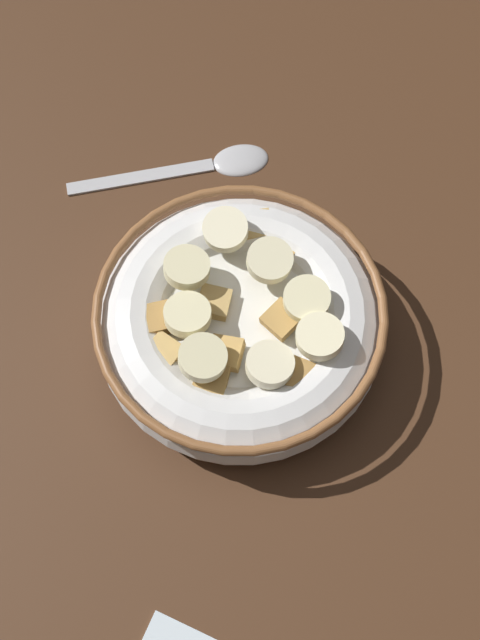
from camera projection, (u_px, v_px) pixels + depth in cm
name	position (u px, v px, depth cm)	size (l,w,h in cm)	color
ground_plane	(240.00, 345.00, 51.91)	(126.65, 126.65, 2.00)	#472B19
cereal_bowl	(240.00, 322.00, 48.61)	(17.97, 17.97, 5.94)	white
spoon	(211.00, 163.00, 56.35)	(8.43, 13.95, 0.80)	#B7B7BC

